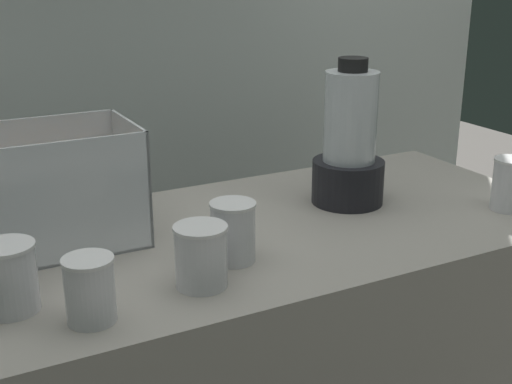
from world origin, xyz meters
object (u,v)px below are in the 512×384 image
(juice_cup_pomegranate_far_left, at_px, (9,280))
(juice_cup_pomegranate_left, at_px, (90,294))
(juice_cup_beet_right, at_px, (233,235))
(carrot_display_bin, at_px, (51,208))
(juice_cup_pomegranate_far_right, at_px, (510,187))
(juice_cup_carrot_middle, at_px, (201,259))
(blender_pitcher, at_px, (349,147))

(juice_cup_pomegranate_far_left, height_order, juice_cup_pomegranate_left, juice_cup_pomegranate_far_left)
(juice_cup_beet_right, bearing_deg, carrot_display_bin, 139.23)
(carrot_display_bin, bearing_deg, juice_cup_pomegranate_far_right, -16.63)
(juice_cup_pomegranate_left, distance_m, juice_cup_beet_right, 0.31)
(juice_cup_beet_right, xyz_separation_m, juice_cup_pomegranate_far_right, (0.67, -0.04, -0.00))
(juice_cup_beet_right, bearing_deg, juice_cup_pomegranate_far_right, -3.63)
(juice_cup_pomegranate_far_left, relative_size, juice_cup_pomegranate_far_right, 0.97)
(carrot_display_bin, bearing_deg, juice_cup_pomegranate_left, -92.54)
(juice_cup_carrot_middle, relative_size, juice_cup_beet_right, 0.96)
(blender_pitcher, distance_m, juice_cup_pomegranate_far_right, 0.37)
(blender_pitcher, bearing_deg, juice_cup_beet_right, -155.97)
(juice_cup_carrot_middle, height_order, juice_cup_beet_right, juice_cup_beet_right)
(carrot_display_bin, relative_size, juice_cup_pomegranate_far_left, 2.93)
(blender_pitcher, distance_m, juice_cup_beet_right, 0.42)
(juice_cup_carrot_middle, distance_m, juice_cup_pomegranate_far_right, 0.76)
(juice_cup_carrot_middle, xyz_separation_m, juice_cup_beet_right, (0.09, 0.07, 0.00))
(blender_pitcher, distance_m, juice_cup_carrot_middle, 0.53)
(carrot_display_bin, height_order, juice_cup_pomegranate_far_right, carrot_display_bin)
(carrot_display_bin, xyz_separation_m, juice_cup_pomegranate_far_right, (0.95, -0.28, -0.02))
(juice_cup_pomegranate_far_left, bearing_deg, juice_cup_pomegranate_left, -41.97)
(blender_pitcher, xyz_separation_m, juice_cup_pomegranate_far_right, (0.29, -0.21, -0.08))
(blender_pitcher, distance_m, juice_cup_pomegranate_far_left, 0.80)
(juice_cup_pomegranate_left, relative_size, juice_cup_pomegranate_far_right, 0.90)
(carrot_display_bin, distance_m, blender_pitcher, 0.66)
(juice_cup_pomegranate_left, bearing_deg, juice_cup_beet_right, 18.54)
(juice_cup_pomegranate_far_left, distance_m, juice_cup_pomegranate_left, 0.14)
(carrot_display_bin, distance_m, juice_cup_beet_right, 0.37)
(blender_pitcher, height_order, juice_cup_pomegranate_far_left, blender_pitcher)
(juice_cup_carrot_middle, bearing_deg, juice_cup_beet_right, 35.62)
(juice_cup_beet_right, relative_size, juice_cup_pomegranate_far_right, 0.97)
(juice_cup_pomegranate_left, relative_size, juice_cup_carrot_middle, 0.96)
(juice_cup_pomegranate_left, height_order, juice_cup_carrot_middle, juice_cup_carrot_middle)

